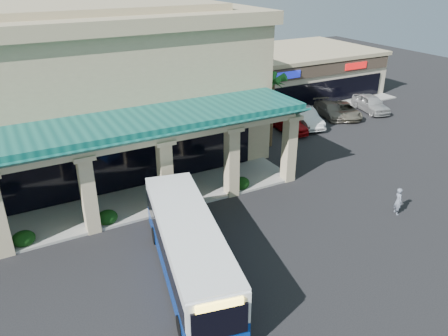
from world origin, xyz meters
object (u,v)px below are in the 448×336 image
car_white (305,117)px  car_silver (288,122)px  car_gray (344,110)px  pedestrian (398,201)px  car_red (331,110)px  car_extra (371,103)px  transit_bus (188,250)px

car_white → car_silver: bearing=-158.1°
car_silver → car_gray: 7.25m
pedestrian → car_silver: 15.20m
car_red → car_gray: car_red is taller
car_silver → car_red: car_silver is taller
car_red → car_extra: 4.81m
pedestrian → car_gray: 18.52m
transit_bus → pedestrian: size_ratio=6.37×
car_white → car_red: bearing=25.5°
transit_bus → car_white: 23.54m
car_red → car_silver: bearing=-154.6°
transit_bus → car_silver: (16.29, 14.23, -0.71)m
pedestrian → car_silver: (2.84, 14.93, -0.04)m
car_gray → car_extra: size_ratio=0.99×
car_red → car_gray: size_ratio=0.97×
pedestrian → car_red: pedestrian is taller
transit_bus → pedestrian: bearing=8.7°
car_white → car_gray: 5.07m
car_silver → car_white: 2.19m
pedestrian → car_red: 18.50m
transit_bus → car_gray: transit_bus is taller
car_silver → car_red: 6.20m
pedestrian → car_silver: bearing=9.6°
transit_bus → car_gray: bearing=44.0°
car_extra → car_gray: bearing=-165.5°
transit_bus → car_white: transit_bus is taller
car_extra → car_silver: bearing=-162.9°
transit_bus → car_silver: size_ratio=2.27×
transit_bus → pedestrian: transit_bus is taller
transit_bus → car_red: transit_bus is taller
transit_bus → car_silver: bearing=52.9°
car_red → car_gray: (1.16, -0.67, -0.01)m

